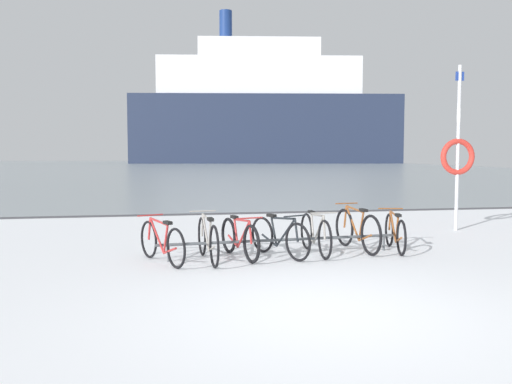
{
  "coord_description": "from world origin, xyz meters",
  "views": [
    {
      "loc": [
        -1.85,
        -5.81,
        1.79
      ],
      "look_at": [
        0.39,
        6.35,
        0.9
      ],
      "focal_mm": 38.1,
      "sensor_mm": 36.0,
      "label": 1
    }
  ],
  "objects_px": {
    "bicycle_2": "(240,238)",
    "bicycle_3": "(279,237)",
    "bicycle_1": "(208,239)",
    "ferry_ship": "(263,113)",
    "rescue_post": "(458,153)",
    "bicycle_6": "(395,232)",
    "bicycle_0": "(162,242)",
    "bicycle_5": "(357,230)",
    "bicycle_4": "(315,234)"
  },
  "relations": [
    {
      "from": "bicycle_1",
      "to": "bicycle_3",
      "type": "bearing_deg",
      "value": 7.37
    },
    {
      "from": "bicycle_2",
      "to": "bicycle_3",
      "type": "relative_size",
      "value": 1.06
    },
    {
      "from": "bicycle_2",
      "to": "bicycle_6",
      "type": "xyz_separation_m",
      "value": [
        2.9,
        0.16,
        0.0
      ]
    },
    {
      "from": "bicycle_0",
      "to": "bicycle_2",
      "type": "height_order",
      "value": "bicycle_0"
    },
    {
      "from": "bicycle_0",
      "to": "bicycle_5",
      "type": "height_order",
      "value": "bicycle_5"
    },
    {
      "from": "bicycle_5",
      "to": "ferry_ship",
      "type": "height_order",
      "value": "ferry_ship"
    },
    {
      "from": "bicycle_4",
      "to": "bicycle_3",
      "type": "bearing_deg",
      "value": -169.36
    },
    {
      "from": "bicycle_2",
      "to": "bicycle_3",
      "type": "distance_m",
      "value": 0.69
    },
    {
      "from": "bicycle_4",
      "to": "ferry_ship",
      "type": "bearing_deg",
      "value": 79.45
    },
    {
      "from": "bicycle_3",
      "to": "bicycle_5",
      "type": "height_order",
      "value": "bicycle_5"
    },
    {
      "from": "bicycle_2",
      "to": "ferry_ship",
      "type": "height_order",
      "value": "ferry_ship"
    },
    {
      "from": "bicycle_0",
      "to": "bicycle_1",
      "type": "height_order",
      "value": "bicycle_1"
    },
    {
      "from": "bicycle_2",
      "to": "bicycle_6",
      "type": "bearing_deg",
      "value": 3.09
    },
    {
      "from": "bicycle_0",
      "to": "bicycle_5",
      "type": "relative_size",
      "value": 0.88
    },
    {
      "from": "bicycle_1",
      "to": "bicycle_4",
      "type": "bearing_deg",
      "value": 8.53
    },
    {
      "from": "bicycle_3",
      "to": "rescue_post",
      "type": "height_order",
      "value": "rescue_post"
    },
    {
      "from": "bicycle_5",
      "to": "bicycle_4",
      "type": "bearing_deg",
      "value": -166.88
    },
    {
      "from": "bicycle_1",
      "to": "bicycle_5",
      "type": "bearing_deg",
      "value": 9.95
    },
    {
      "from": "bicycle_2",
      "to": "rescue_post",
      "type": "height_order",
      "value": "rescue_post"
    },
    {
      "from": "bicycle_1",
      "to": "bicycle_2",
      "type": "relative_size",
      "value": 1.09
    },
    {
      "from": "bicycle_2",
      "to": "bicycle_5",
      "type": "bearing_deg",
      "value": 7.83
    },
    {
      "from": "bicycle_2",
      "to": "rescue_post",
      "type": "relative_size",
      "value": 0.43
    },
    {
      "from": "bicycle_6",
      "to": "rescue_post",
      "type": "relative_size",
      "value": 0.41
    },
    {
      "from": "bicycle_4",
      "to": "ferry_ship",
      "type": "relative_size",
      "value": 0.04
    },
    {
      "from": "bicycle_1",
      "to": "ferry_ship",
      "type": "bearing_deg",
      "value": 78.26
    },
    {
      "from": "bicycle_3",
      "to": "rescue_post",
      "type": "bearing_deg",
      "value": 26.86
    },
    {
      "from": "rescue_post",
      "to": "bicycle_3",
      "type": "bearing_deg",
      "value": -153.14
    },
    {
      "from": "bicycle_5",
      "to": "bicycle_1",
      "type": "bearing_deg",
      "value": -170.05
    },
    {
      "from": "bicycle_3",
      "to": "bicycle_6",
      "type": "bearing_deg",
      "value": 4.58
    },
    {
      "from": "bicycle_0",
      "to": "rescue_post",
      "type": "height_order",
      "value": "rescue_post"
    },
    {
      "from": "bicycle_0",
      "to": "bicycle_6",
      "type": "bearing_deg",
      "value": 4.76
    },
    {
      "from": "bicycle_6",
      "to": "rescue_post",
      "type": "bearing_deg",
      "value": 41.26
    },
    {
      "from": "bicycle_2",
      "to": "bicycle_5",
      "type": "xyz_separation_m",
      "value": [
        2.22,
        0.31,
        0.04
      ]
    },
    {
      "from": "bicycle_2",
      "to": "ferry_ship",
      "type": "xyz_separation_m",
      "value": [
        17.46,
        86.52,
        8.62
      ]
    },
    {
      "from": "bicycle_4",
      "to": "ferry_ship",
      "type": "xyz_separation_m",
      "value": [
        16.09,
        86.41,
        8.6
      ]
    },
    {
      "from": "bicycle_6",
      "to": "ferry_ship",
      "type": "distance_m",
      "value": 88.0
    },
    {
      "from": "bicycle_6",
      "to": "bicycle_2",
      "type": "bearing_deg",
      "value": -176.91
    },
    {
      "from": "bicycle_0",
      "to": "bicycle_1",
      "type": "bearing_deg",
      "value": 0.9
    },
    {
      "from": "bicycle_1",
      "to": "bicycle_2",
      "type": "bearing_deg",
      "value": 18.07
    },
    {
      "from": "bicycle_4",
      "to": "ferry_ship",
      "type": "distance_m",
      "value": 88.31
    },
    {
      "from": "bicycle_2",
      "to": "bicycle_4",
      "type": "xyz_separation_m",
      "value": [
        1.37,
        0.11,
        0.02
      ]
    },
    {
      "from": "bicycle_5",
      "to": "bicycle_0",
      "type": "bearing_deg",
      "value": -171.95
    },
    {
      "from": "bicycle_2",
      "to": "rescue_post",
      "type": "distance_m",
      "value": 6.11
    },
    {
      "from": "bicycle_1",
      "to": "rescue_post",
      "type": "height_order",
      "value": "rescue_post"
    },
    {
      "from": "rescue_post",
      "to": "bicycle_2",
      "type": "bearing_deg",
      "value": -156.33
    },
    {
      "from": "bicycle_1",
      "to": "bicycle_6",
      "type": "distance_m",
      "value": 3.48
    },
    {
      "from": "bicycle_2",
      "to": "ferry_ship",
      "type": "bearing_deg",
      "value": 78.59
    },
    {
      "from": "bicycle_2",
      "to": "bicycle_3",
      "type": "xyz_separation_m",
      "value": [
        0.69,
        -0.02,
        0.01
      ]
    },
    {
      "from": "ferry_ship",
      "to": "bicycle_6",
      "type": "bearing_deg",
      "value": -99.57
    },
    {
      "from": "bicycle_3",
      "to": "bicycle_1",
      "type": "bearing_deg",
      "value": -172.63
    }
  ]
}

